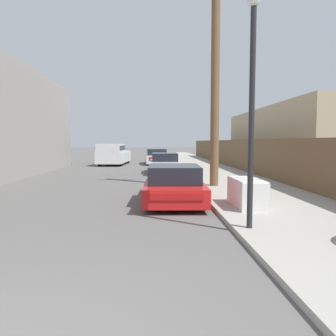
# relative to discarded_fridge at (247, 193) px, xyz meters

# --- Properties ---
(sidewalk_curb) EXTENTS (4.20, 63.00, 0.12)m
(sidewalk_curb) POSITION_rel_discarded_fridge_xyz_m (1.17, 16.89, -0.45)
(sidewalk_curb) COLOR #9E998E
(sidewalk_curb) RESTS_ON ground
(discarded_fridge) EXTENTS (0.74, 1.70, 0.81)m
(discarded_fridge) POSITION_rel_discarded_fridge_xyz_m (0.00, 0.00, 0.00)
(discarded_fridge) COLOR silver
(discarded_fridge) RESTS_ON sidewalk_curb
(parked_sports_car_red) EXTENTS (1.99, 4.53, 1.20)m
(parked_sports_car_red) POSITION_rel_discarded_fridge_xyz_m (-1.96, 1.52, 0.04)
(parked_sports_car_red) COLOR red
(parked_sports_car_red) RESTS_ON ground
(car_parked_mid) EXTENTS (1.78, 4.06, 1.26)m
(car_parked_mid) POSITION_rel_discarded_fridge_xyz_m (-1.92, 11.27, 0.08)
(car_parked_mid) COLOR silver
(car_parked_mid) RESTS_ON ground
(car_parked_far) EXTENTS (2.12, 4.74, 1.33)m
(car_parked_far) POSITION_rel_discarded_fridge_xyz_m (-2.35, 19.64, 0.11)
(car_parked_far) COLOR silver
(car_parked_far) RESTS_ON ground
(pickup_truck) EXTENTS (2.45, 5.67, 1.77)m
(pickup_truck) POSITION_rel_discarded_fridge_xyz_m (-5.96, 18.74, 0.38)
(pickup_truck) COLOR silver
(pickup_truck) RESTS_ON ground
(utility_pole) EXTENTS (1.80, 0.35, 8.78)m
(utility_pole) POSITION_rel_discarded_fridge_xyz_m (-0.09, 4.45, 4.08)
(utility_pole) COLOR brown
(utility_pole) RESTS_ON sidewalk_curb
(street_lamp) EXTENTS (0.26, 0.26, 4.81)m
(street_lamp) POSITION_rel_discarded_fridge_xyz_m (-0.60, -2.27, 2.39)
(street_lamp) COLOR #232326
(street_lamp) RESTS_ON sidewalk_curb
(wooden_fence) EXTENTS (0.08, 40.26, 1.96)m
(wooden_fence) POSITION_rel_discarded_fridge_xyz_m (3.12, 13.85, 0.59)
(wooden_fence) COLOR brown
(wooden_fence) RESTS_ON sidewalk_curb
(building_right_house) EXTENTS (6.00, 15.91, 4.22)m
(building_right_house) POSITION_rel_discarded_fridge_xyz_m (7.63, 13.23, 1.60)
(building_right_house) COLOR tan
(building_right_house) RESTS_ON ground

